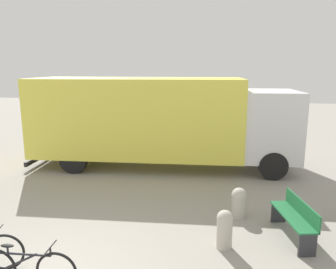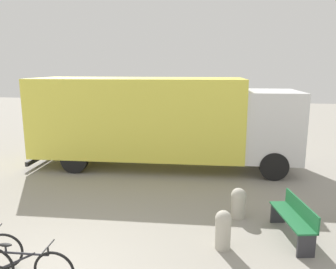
# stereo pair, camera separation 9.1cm
# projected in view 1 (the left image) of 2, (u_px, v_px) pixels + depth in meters

# --- Properties ---
(delivery_truck) EXTENTS (9.34, 3.15, 3.14)m
(delivery_truck) POSITION_uv_depth(u_px,v_px,m) (159.00, 118.00, 11.51)
(delivery_truck) COLOR #EAE04C
(delivery_truck) RESTS_ON ground
(park_bench) EXTENTS (0.74, 1.57, 0.82)m
(park_bench) POSITION_uv_depth(u_px,v_px,m) (295.00, 217.00, 6.78)
(park_bench) COLOR #1E6638
(park_bench) RESTS_ON ground
(bicycle_middle) EXTENTS (1.69, 0.44, 0.77)m
(bicycle_middle) POSITION_uv_depth(u_px,v_px,m) (26.00, 268.00, 5.22)
(bicycle_middle) COLOR black
(bicycle_middle) RESTS_ON ground
(bollard_near_bench) EXTENTS (0.32, 0.32, 0.79)m
(bollard_near_bench) POSITION_uv_depth(u_px,v_px,m) (225.00, 228.00, 6.40)
(bollard_near_bench) COLOR #B2AD9E
(bollard_near_bench) RESTS_ON ground
(bollard_far_bench) EXTENTS (0.35, 0.35, 0.73)m
(bollard_far_bench) POSITION_uv_depth(u_px,v_px,m) (239.00, 202.00, 7.75)
(bollard_far_bench) COLOR #B2AD9E
(bollard_far_bench) RESTS_ON ground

